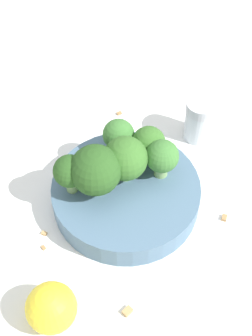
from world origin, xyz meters
The scene contains 15 objects.
ground_plane centered at (0.00, 0.00, 0.00)m, with size 3.00×3.00×0.00m, color white.
bowl centered at (0.00, 0.00, 0.02)m, with size 0.17×0.17×0.03m, color slate.
broccoli_floret_0 centered at (-0.01, -0.01, 0.06)m, with size 0.05×0.05×0.06m.
broccoli_floret_1 centered at (0.05, -0.03, 0.06)m, with size 0.04×0.04×0.05m.
broccoli_floret_2 centered at (0.03, -0.02, 0.07)m, with size 0.06×0.06×0.06m.
broccoli_floret_3 centered at (-0.04, 0.01, 0.06)m, with size 0.04×0.04×0.05m.
broccoli_floret_4 centered at (-0.05, -0.02, 0.06)m, with size 0.04×0.04×0.05m.
broccoli_floret_5 centered at (-0.03, -0.05, 0.06)m, with size 0.04×0.04×0.05m.
pepper_shaker centered at (-0.14, -0.03, 0.03)m, with size 0.04×0.04×0.06m.
lemon_wedge centered at (0.14, 0.07, 0.03)m, with size 0.05×0.05×0.05m, color yellow.
almond_crumb_0 centered at (0.08, 0.11, 0.00)m, with size 0.01×0.01×0.01m, color tan.
almond_crumb_1 centered at (-0.07, 0.09, 0.00)m, with size 0.01×0.01×0.01m, color #AD7F4C.
almond_crumb_2 centered at (0.11, -0.01, 0.00)m, with size 0.01×0.00×0.01m, color #AD7F4C.
almond_crumb_3 centered at (-0.08, -0.12, 0.00)m, with size 0.01×0.00×0.01m, color #AD7F4C.
almond_crumb_4 centered at (0.10, -0.02, 0.00)m, with size 0.01×0.00×0.01m, color tan.
Camera 1 is at (0.20, 0.25, 0.45)m, focal length 50.00 mm.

